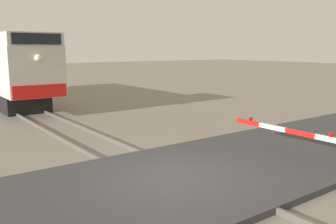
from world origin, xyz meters
The scene contains 5 objects.
ground_plane centered at (0.00, 0.00, 0.00)m, with size 160.00×160.00×0.00m, color gray.
rail_track_left centered at (-0.72, 0.00, 0.07)m, with size 0.08×80.00×0.15m, color #59544C.
rail_track_right centered at (0.72, 0.00, 0.07)m, with size 0.08×80.00×0.15m, color #59544C.
road_surface centered at (0.00, 0.00, 0.08)m, with size 36.00×5.34×0.17m, color #38383A.
locomotive centered at (0.00, 17.78, 2.16)m, with size 2.71×14.98×4.22m.
Camera 1 is at (-5.37, -7.10, 3.43)m, focal length 38.99 mm.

